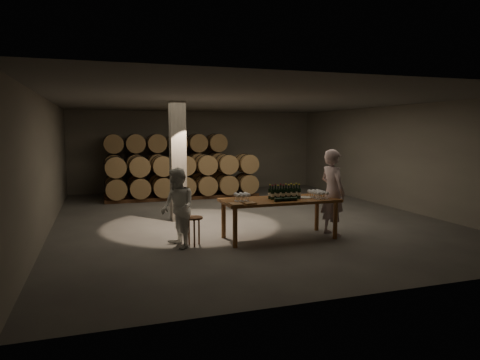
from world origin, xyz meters
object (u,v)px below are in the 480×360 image
object	(u,v)px
stool	(194,222)
bottle_cluster	(285,193)
tasting_table	(279,204)
plate	(305,197)
person_woman	(178,208)
notebook_near	(250,203)
person_man	(332,192)

from	to	relation	value
stool	bottle_cluster	bearing A→B (deg)	-0.10
tasting_table	plate	world-z (taller)	plate
bottle_cluster	person_woman	world-z (taller)	person_woman
plate	person_woman	xyz separation A→B (m)	(-2.91, -0.02, -0.07)
tasting_table	bottle_cluster	world-z (taller)	bottle_cluster
notebook_near	person_woman	size ratio (longest dim) A/B	0.14
plate	notebook_near	bearing A→B (deg)	-165.11
tasting_table	person_woman	distance (m)	2.31
person_man	stool	bearing A→B (deg)	78.10
person_woman	bottle_cluster	bearing A→B (deg)	79.28
tasting_table	notebook_near	distance (m)	0.96
plate	person_woman	distance (m)	2.91
plate	bottle_cluster	bearing A→B (deg)	173.89
notebook_near	person_man	xyz separation A→B (m)	(2.15, 0.33, 0.08)
plate	notebook_near	world-z (taller)	notebook_near
tasting_table	bottle_cluster	distance (m)	0.26
bottle_cluster	plate	xyz separation A→B (m)	(0.47, -0.05, -0.11)
tasting_table	notebook_near	world-z (taller)	notebook_near
plate	stool	world-z (taller)	plate
tasting_table	stool	xyz separation A→B (m)	(-1.95, 0.03, -0.30)
bottle_cluster	plate	bearing A→B (deg)	-6.11
bottle_cluster	person_woman	distance (m)	2.45
tasting_table	person_woman	bearing A→B (deg)	-178.79
plate	person_man	size ratio (longest dim) A/B	0.15
person_man	person_woman	size ratio (longest dim) A/B	1.20
bottle_cluster	plate	distance (m)	0.49
bottle_cluster	notebook_near	bearing A→B (deg)	-156.07
notebook_near	stool	xyz separation A→B (m)	(-1.09, 0.44, -0.42)
tasting_table	stool	size ratio (longest dim) A/B	4.27
plate	person_man	bearing A→B (deg)	-4.69
bottle_cluster	notebook_near	xyz separation A→B (m)	(-0.99, -0.44, -0.10)
plate	person_woman	size ratio (longest dim) A/B	0.18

